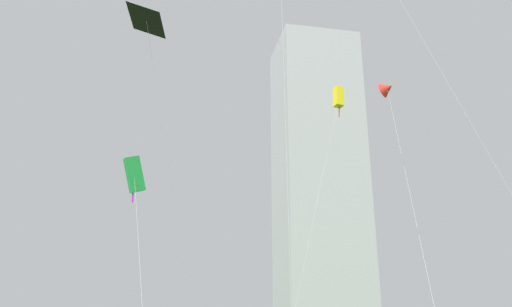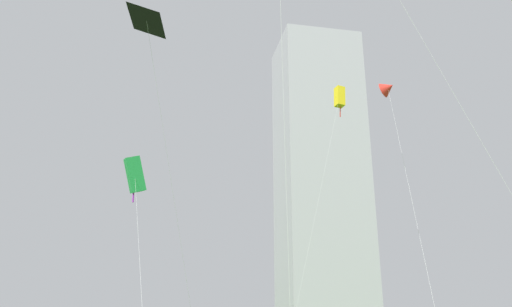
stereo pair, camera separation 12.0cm
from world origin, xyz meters
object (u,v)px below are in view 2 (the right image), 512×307
kite_flying_7 (340,97)px  distant_highrise_1 (320,172)px  kite_flying_1 (135,175)px  kite_flying_8 (388,88)px  kite_flying_0 (147,22)px

kite_flying_7 → distant_highrise_1: distant_highrise_1 is taller
kite_flying_1 → kite_flying_8: 20.23m
kite_flying_8 → distant_highrise_1: 92.15m
kite_flying_8 → kite_flying_1: bearing=167.9°
distant_highrise_1 → kite_flying_1: bearing=-116.1°
kite_flying_0 → kite_flying_8: (18.76, 0.48, -1.16)m
kite_flying_8 → distant_highrise_1: (38.62, 81.32, 19.66)m
kite_flying_0 → kite_flying_7: 29.14m
kite_flying_8 → distant_highrise_1: bearing=64.6°
kite_flying_0 → kite_flying_7: (23.84, 15.79, 5.65)m
kite_flying_1 → distant_highrise_1: size_ratio=0.16×
kite_flying_1 → kite_flying_8: kite_flying_8 is taller
kite_flying_7 → distant_highrise_1: size_ratio=0.35×
kite_flying_0 → kite_flying_8: 18.80m
kite_flying_1 → kite_flying_7: kite_flying_7 is taller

